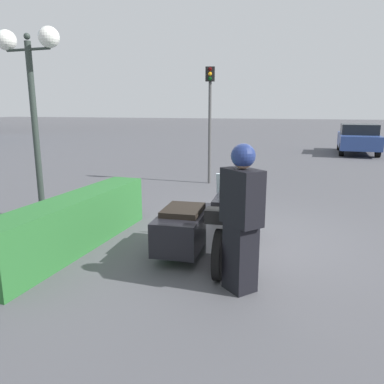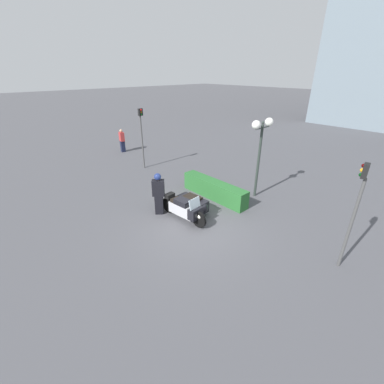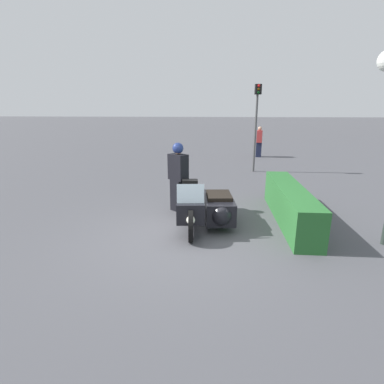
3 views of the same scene
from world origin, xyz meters
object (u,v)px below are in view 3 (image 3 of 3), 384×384
at_px(police_motorcycle, 206,207).
at_px(pedestrian_bystander, 259,142).
at_px(officer_rider, 178,175).
at_px(traffic_light_far, 256,116).
at_px(hedge_bush_curbside, 290,204).

relative_size(police_motorcycle, pedestrian_bystander, 1.44).
bearing_deg(officer_rider, traffic_light_far, -166.63).
relative_size(police_motorcycle, traffic_light_far, 0.67).
bearing_deg(traffic_light_far, officer_rider, -35.38).
distance_m(police_motorcycle, traffic_light_far, 6.82).
height_order(officer_rider, pedestrian_bystander, officer_rider).
bearing_deg(police_motorcycle, traffic_light_far, 158.27).
xyz_separation_m(officer_rider, traffic_light_far, (-5.23, 2.61, 1.38)).
bearing_deg(police_motorcycle, pedestrian_bystander, 160.57).
xyz_separation_m(police_motorcycle, hedge_bush_curbside, (-0.50, 2.02, -0.05)).
height_order(police_motorcycle, traffic_light_far, traffic_light_far).
bearing_deg(pedestrian_bystander, hedge_bush_curbside, -82.42).
xyz_separation_m(officer_rider, hedge_bush_curbside, (0.56, 2.80, -0.54)).
relative_size(officer_rider, traffic_light_far, 0.51).
height_order(hedge_bush_curbside, traffic_light_far, traffic_light_far).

